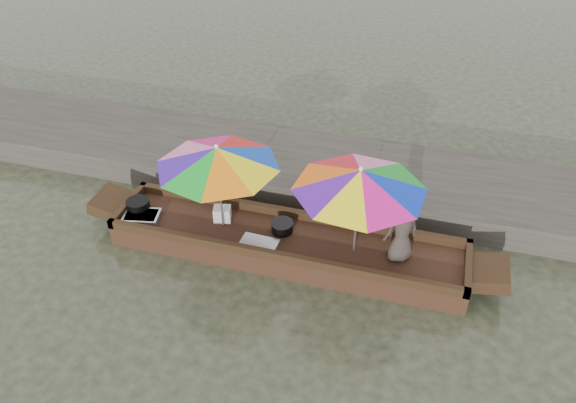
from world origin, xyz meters
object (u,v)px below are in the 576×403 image
(boat_hull, at_px, (286,246))
(umbrella_stern, at_px, (357,211))
(vendor, at_px, (402,231))
(umbrella_bow, at_px, (220,187))
(tray_crayfish, at_px, (142,217))
(tray_scallop, at_px, (258,245))
(cooking_pot, at_px, (138,206))
(charcoal_grill, at_px, (282,227))
(supply_bag, at_px, (222,214))

(boat_hull, bearing_deg, umbrella_stern, 0.00)
(umbrella_stern, bearing_deg, vendor, 2.04)
(umbrella_bow, bearing_deg, tray_crayfish, -171.46)
(boat_hull, height_order, tray_scallop, tray_scallop)
(cooking_pot, xyz_separation_m, umbrella_bow, (1.54, 0.02, 0.67))
(charcoal_grill, distance_m, vendor, 1.96)
(supply_bag, bearing_deg, charcoal_grill, 0.17)
(tray_crayfish, height_order, vendor, vendor)
(tray_scallop, bearing_deg, umbrella_stern, 12.81)
(tray_scallop, xyz_separation_m, umbrella_bow, (-0.73, 0.33, 0.74))
(cooking_pot, height_order, tray_crayfish, cooking_pot)
(umbrella_stern, bearing_deg, tray_crayfish, -176.67)
(boat_hull, height_order, charcoal_grill, charcoal_grill)
(vendor, distance_m, umbrella_bow, 2.89)
(cooking_pot, relative_size, supply_bag, 1.41)
(cooking_pot, height_order, charcoal_grill, cooking_pot)
(tray_scallop, distance_m, charcoal_grill, 0.54)
(tray_scallop, xyz_separation_m, supply_bag, (-0.79, 0.47, 0.10))
(supply_bag, distance_m, umbrella_stern, 2.35)
(vendor, distance_m, umbrella_stern, 0.73)
(boat_hull, relative_size, cooking_pot, 14.65)
(charcoal_grill, bearing_deg, boat_hull, -51.23)
(tray_crayfish, bearing_deg, tray_scallop, -3.40)
(tray_scallop, bearing_deg, supply_bag, 149.21)
(vendor, height_order, umbrella_stern, umbrella_stern)
(vendor, height_order, umbrella_bow, umbrella_bow)
(boat_hull, bearing_deg, vendor, 0.79)
(tray_scallop, distance_m, vendor, 2.24)
(umbrella_stern, bearing_deg, supply_bag, 176.56)
(tray_scallop, bearing_deg, charcoal_grill, 61.95)
(boat_hull, distance_m, charcoal_grill, 0.31)
(boat_hull, distance_m, umbrella_bow, 1.45)
(boat_hull, height_order, tray_crayfish, tray_crayfish)
(vendor, xyz_separation_m, umbrella_bow, (-2.88, -0.02, 0.24))
(supply_bag, relative_size, umbrella_stern, 0.14)
(umbrella_bow, bearing_deg, umbrella_stern, 0.00)
(cooking_pot, bearing_deg, supply_bag, 5.89)
(charcoal_grill, bearing_deg, tray_crayfish, -171.66)
(cooking_pot, height_order, umbrella_bow, umbrella_bow)
(vendor, bearing_deg, tray_crayfish, -27.67)
(cooking_pot, relative_size, umbrella_bow, 0.20)
(charcoal_grill, height_order, umbrella_stern, umbrella_stern)
(cooking_pot, height_order, umbrella_stern, umbrella_stern)
(supply_bag, relative_size, vendor, 0.26)
(umbrella_bow, bearing_deg, tray_scallop, -24.62)
(supply_bag, relative_size, umbrella_bow, 0.14)
(umbrella_stern, bearing_deg, tray_scallop, -167.19)
(tray_crayfish, bearing_deg, supply_bag, 14.53)
(tray_scallop, bearing_deg, cooking_pot, 172.06)
(umbrella_bow, bearing_deg, vendor, 0.49)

